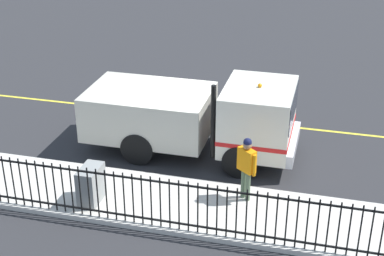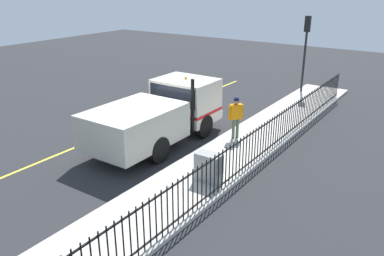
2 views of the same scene
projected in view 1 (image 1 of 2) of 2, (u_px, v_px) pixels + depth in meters
The scene contains 8 objects.
ground_plane at pixel (173, 149), 17.38m from camera, with size 56.51×56.51×0.00m, color #2B2B2D.
sidewalk_slab at pixel (141, 199), 14.75m from camera, with size 2.45×25.69×0.13m, color beige.
lane_marking at pixel (193, 116), 19.48m from camera, with size 0.12×23.12×0.01m, color yellow.
work_truck at pixel (204, 114), 16.61m from camera, with size 2.51×6.16×2.60m.
worker_standing at pixel (247, 162), 14.21m from camera, with size 0.47×0.52×1.71m.
iron_fence at pixel (124, 197), 13.49m from camera, with size 0.04×21.87×1.32m.
utility_cabinet at pixel (91, 184), 14.37m from camera, with size 0.82×0.47×0.94m, color gray.
traffic_cone at pixel (249, 116), 18.70m from camera, with size 0.49×0.49×0.70m, color orange.
Camera 1 is at (14.75, 4.44, 8.10)m, focal length 54.03 mm.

